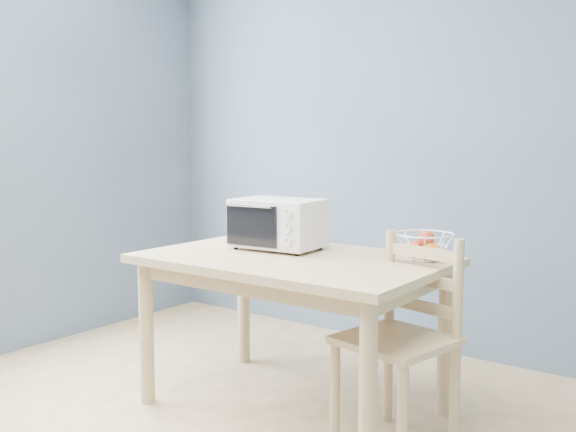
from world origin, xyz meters
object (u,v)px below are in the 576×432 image
Objects in this scene: dining_table at (293,277)px; dining_chair at (402,343)px; fruit_basket at (425,245)px; toaster_oven at (275,223)px.

dining_chair is (0.58, -0.02, -0.21)m from dining_table.
dining_chair reaches higher than fruit_basket.
dining_table is 1.57× the size of dining_chair.
dining_table is 3.10× the size of toaster_oven.
dining_chair is at bearing -83.66° from fruit_basket.
dining_table is 3.89× the size of fruit_basket.
fruit_basket is (0.75, 0.16, -0.06)m from toaster_oven.
fruit_basket is at bearing 7.89° from toaster_oven.
fruit_basket is at bearing 26.12° from dining_table.
toaster_oven reaches higher than dining_table.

